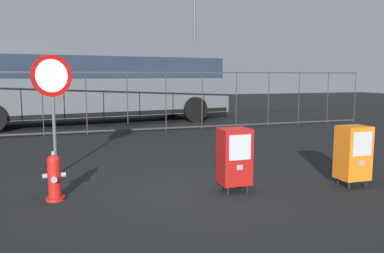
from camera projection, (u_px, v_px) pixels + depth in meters
The scene contains 8 objects.
ground_plane at pixel (198, 192), 6.25m from camera, with size 60.00×60.00×0.00m, color black.
fire_hydrant at pixel (54, 177), 5.81m from camera, with size 0.33×0.32×0.75m.
newspaper_box_primary at pixel (234, 156), 6.25m from camera, with size 0.48×0.42×1.02m.
newspaper_box_secondary at pixel (353, 153), 6.55m from camera, with size 0.48×0.42×1.02m.
stop_sign at pixel (52, 90), 7.12m from camera, with size 0.71×0.31×2.23m.
fence_barrier at pixel (127, 102), 12.62m from camera, with size 18.03×0.04×2.00m.
bus_near at pixel (96, 79), 15.12m from camera, with size 10.73×3.78×3.00m.
street_light_near_left at pixel (195, 30), 22.17m from camera, with size 0.32×0.32×7.73m.
Camera 1 is at (-2.01, -5.72, 1.85)m, focal length 36.56 mm.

